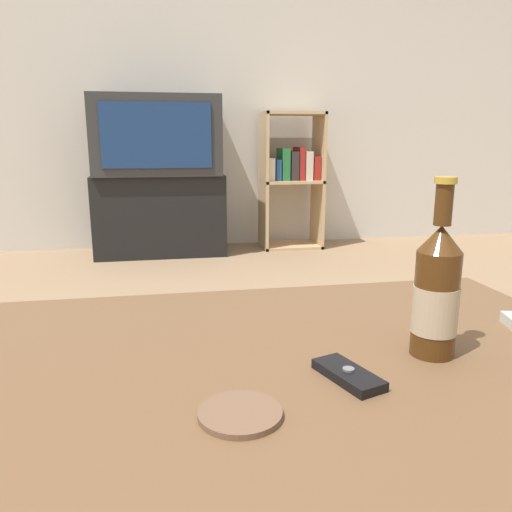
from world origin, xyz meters
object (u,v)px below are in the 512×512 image
at_px(tv_stand, 160,215).
at_px(television, 157,136).
at_px(bookshelf, 292,175).
at_px(beer_bottle, 436,293).
at_px(cell_phone, 348,375).

bearing_deg(tv_stand, television, -90.00).
height_order(bookshelf, beer_bottle, bookshelf).
bearing_deg(television, tv_stand, 90.00).
bearing_deg(bookshelf, television, -176.17).
bearing_deg(television, cell_phone, -84.37).
distance_m(beer_bottle, cell_phone, 0.19).
relative_size(television, bookshelf, 0.86).
height_order(television, cell_phone, television).
distance_m(tv_stand, cell_phone, 2.83).
height_order(television, beer_bottle, television).
distance_m(tv_stand, beer_bottle, 2.80).
relative_size(tv_stand, beer_bottle, 3.10).
relative_size(tv_stand, bookshelf, 0.90).
relative_size(beer_bottle, cell_phone, 2.29).
bearing_deg(tv_stand, cell_phone, -84.38).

